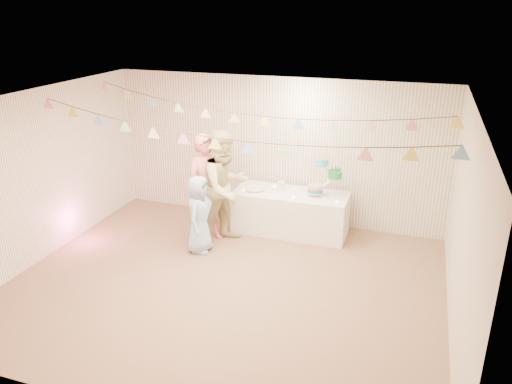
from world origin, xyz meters
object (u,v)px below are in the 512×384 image
(cake_stand, at_px, (324,175))
(person_adult_b, at_px, (226,188))
(table, at_px, (290,212))
(person_child, at_px, (199,214))
(person_adult_a, at_px, (207,188))

(cake_stand, distance_m, person_adult_b, 1.65)
(table, bearing_deg, person_child, -136.34)
(cake_stand, xyz_separation_m, person_adult_a, (-1.80, -0.74, -0.18))
(table, distance_m, cake_stand, 0.91)
(cake_stand, relative_size, person_adult_b, 0.35)
(cake_stand, bearing_deg, person_adult_a, -157.59)
(person_adult_b, bearing_deg, cake_stand, -36.07)
(person_adult_b, distance_m, person_child, 0.61)
(person_adult_a, xyz_separation_m, person_child, (0.05, -0.45, -0.28))
(cake_stand, height_order, person_adult_a, person_adult_a)
(person_child, bearing_deg, table, -49.15)
(person_adult_b, relative_size, person_child, 1.51)
(cake_stand, relative_size, person_child, 0.53)
(table, height_order, cake_stand, cake_stand)
(cake_stand, bearing_deg, person_adult_b, -152.63)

